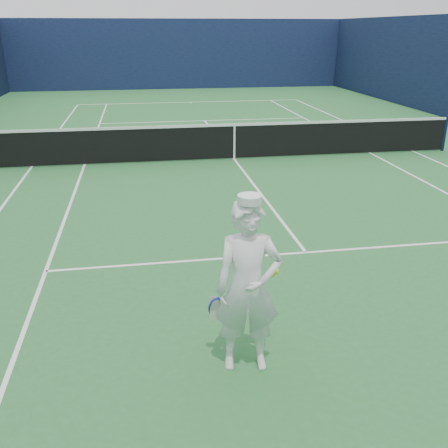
# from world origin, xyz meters

# --- Properties ---
(ground) EXTENTS (80.00, 80.00, 0.00)m
(ground) POSITION_xyz_m (0.00, 0.00, 0.00)
(ground) COLOR #276831
(ground) RESTS_ON ground
(court_markings) EXTENTS (11.03, 23.83, 0.01)m
(court_markings) POSITION_xyz_m (0.00, 0.00, 0.00)
(court_markings) COLOR white
(court_markings) RESTS_ON ground
(windscreen_fence) EXTENTS (20.12, 36.12, 4.00)m
(windscreen_fence) POSITION_xyz_m (0.00, 0.00, 2.00)
(windscreen_fence) COLOR #10193C
(windscreen_fence) RESTS_ON ground
(tennis_net) EXTENTS (12.88, 0.09, 1.07)m
(tennis_net) POSITION_xyz_m (0.00, 0.00, 0.55)
(tennis_net) COLOR #141E4C
(tennis_net) RESTS_ON ground
(tennis_player) EXTENTS (0.78, 0.55, 1.95)m
(tennis_player) POSITION_xyz_m (-1.57, -9.10, 0.95)
(tennis_player) COLOR white
(tennis_player) RESTS_ON ground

